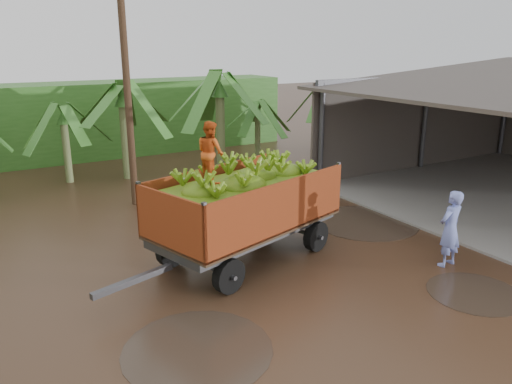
% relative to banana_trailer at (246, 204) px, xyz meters
% --- Properties ---
extents(ground, '(100.00, 100.00, 0.00)m').
position_rel_banana_trailer_xyz_m(ground, '(0.58, -1.19, -1.49)').
color(ground, black).
rests_on(ground, ground).
extents(hedge_north, '(22.00, 3.00, 3.60)m').
position_rel_banana_trailer_xyz_m(hedge_north, '(-1.42, 14.81, 0.31)').
color(hedge_north, '#2D661E').
rests_on(hedge_north, ground).
extents(banana_trailer, '(6.95, 3.69, 3.74)m').
position_rel_banana_trailer_xyz_m(banana_trailer, '(0.00, 0.00, 0.00)').
color(banana_trailer, '#BE441B').
rests_on(banana_trailer, ground).
extents(man_blue, '(0.76, 0.54, 1.97)m').
position_rel_banana_trailer_xyz_m(man_blue, '(4.18, -2.97, -0.50)').
color(man_blue, '#7787D9').
rests_on(man_blue, ground).
extents(utility_pole, '(1.20, 0.24, 7.77)m').
position_rel_banana_trailer_xyz_m(utility_pole, '(-1.08, 6.00, 2.45)').
color(utility_pole, '#47301E').
rests_on(utility_pole, ground).
extents(banana_plants, '(24.72, 21.06, 4.32)m').
position_rel_banana_trailer_xyz_m(banana_plants, '(-5.14, 5.11, 0.44)').
color(banana_plants, '#2D661E').
rests_on(banana_plants, ground).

